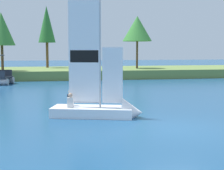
# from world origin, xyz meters

# --- Properties ---
(ground_plane) EXTENTS (200.00, 200.00, 0.00)m
(ground_plane) POSITION_xyz_m (0.00, 0.00, 0.00)
(ground_plane) COLOR navy
(shore_bank) EXTENTS (80.00, 11.09, 1.00)m
(shore_bank) POSITION_xyz_m (0.00, 28.25, 0.50)
(shore_bank) COLOR olive
(shore_bank) RESTS_ON ground
(shoreline_tree_midleft) EXTENTS (2.79, 2.79, 6.14)m
(shoreline_tree_midleft) POSITION_xyz_m (-9.68, 24.75, 5.39)
(shoreline_tree_midleft) COLOR brown
(shoreline_tree_midleft) RESTS_ON shore_bank
(shoreline_tree_centre) EXTENTS (2.13, 2.13, 7.68)m
(shoreline_tree_centre) POSITION_xyz_m (-4.99, 30.75, 6.36)
(shoreline_tree_centre) COLOR brown
(shoreline_tree_centre) RESTS_ON shore_bank
(shoreline_tree_midright) EXTENTS (3.56, 3.56, 6.30)m
(shoreline_tree_midright) POSITION_xyz_m (5.76, 27.28, 5.77)
(shoreline_tree_midright) COLOR brown
(shoreline_tree_midright) RESTS_ON shore_bank
(sailboat) EXTENTS (4.51, 2.59, 6.08)m
(sailboat) POSITION_xyz_m (-2.33, 3.00, 0.43)
(sailboat) COLOR white
(sailboat) RESTS_ON ground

